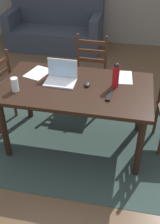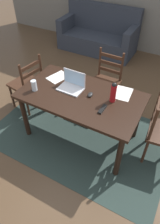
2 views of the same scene
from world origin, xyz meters
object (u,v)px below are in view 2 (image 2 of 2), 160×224
object	(u,v)px
laptop	(72,84)
drinking_glass	(34,86)
couch	(99,35)
water_bottle	(113,92)
dining_table	(81,101)
computer_mouse	(90,95)
chair_left_far	(27,84)
tv_remote	(102,109)
chair_far_head	(105,82)

from	to	relation	value
laptop	drinking_glass	size ratio (longest dim) A/B	2.25
couch	water_bottle	xyz separation A→B (m)	(1.38, -2.62, 0.54)
dining_table	drinking_glass	world-z (taller)	drinking_glass
dining_table	computer_mouse	distance (m)	0.16
water_bottle	dining_table	bearing A→B (deg)	-168.35
water_bottle	laptop	bearing A→B (deg)	179.91
chair_left_far	drinking_glass	size ratio (longest dim) A/B	6.61
water_bottle	tv_remote	world-z (taller)	water_bottle
drinking_glass	computer_mouse	world-z (taller)	drinking_glass
chair_far_head	laptop	xyz separation A→B (m)	(-0.18, -0.73, 0.36)
chair_left_far	couch	distance (m)	2.54
drinking_glass	tv_remote	bearing A→B (deg)	4.48
water_bottle	drinking_glass	size ratio (longest dim) A/B	1.84
dining_table	water_bottle	world-z (taller)	water_bottle
water_bottle	couch	bearing A→B (deg)	117.82
chair_far_head	drinking_glass	xyz separation A→B (m)	(-0.58, -1.02, 0.37)
drinking_glass	water_bottle	bearing A→B (deg)	16.12
dining_table	couch	distance (m)	2.90
chair_left_far	computer_mouse	bearing A→B (deg)	-6.26
drinking_glass	computer_mouse	xyz separation A→B (m)	(0.69, 0.24, -0.05)
water_bottle	computer_mouse	world-z (taller)	water_bottle
laptop	water_bottle	size ratio (longest dim) A/B	1.22
chair_far_head	drinking_glass	size ratio (longest dim) A/B	6.61
laptop	couch	bearing A→B (deg)	107.23
computer_mouse	laptop	bearing A→B (deg)	165.09
dining_table	couch	bearing A→B (deg)	110.13
computer_mouse	drinking_glass	bearing A→B (deg)	-167.48
laptop	water_bottle	world-z (taller)	water_bottle
couch	chair_far_head	bearing A→B (deg)	-62.31
computer_mouse	tv_remote	size ratio (longest dim) A/B	0.59
tv_remote	couch	bearing A→B (deg)	-62.54
computer_mouse	tv_remote	xyz separation A→B (m)	(0.25, -0.17, -0.01)
computer_mouse	water_bottle	bearing A→B (deg)	1.04
couch	computer_mouse	bearing A→B (deg)	-67.58
chair_left_far	couch	size ratio (longest dim) A/B	0.53
drinking_glass	tv_remote	size ratio (longest dim) A/B	0.85
couch	laptop	world-z (taller)	couch
dining_table	computer_mouse	world-z (taller)	computer_mouse
couch	water_bottle	bearing A→B (deg)	-62.18
chair_far_head	computer_mouse	distance (m)	0.84
chair_left_far	tv_remote	world-z (taller)	chair_left_far
dining_table	couch	size ratio (longest dim) A/B	0.87
chair_left_far	laptop	world-z (taller)	laptop
drinking_glass	tv_remote	xyz separation A→B (m)	(0.94, 0.07, -0.06)
dining_table	computer_mouse	xyz separation A→B (m)	(0.11, 0.04, 0.11)
chair_left_far	water_bottle	distance (m)	1.53
dining_table	laptop	distance (m)	0.25
computer_mouse	chair_left_far	bearing A→B (deg)	166.90
couch	dining_table	bearing A→B (deg)	-69.87
chair_left_far	laptop	size ratio (longest dim) A/B	2.94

